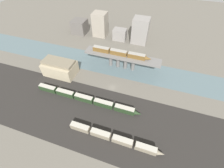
{
  "coord_description": "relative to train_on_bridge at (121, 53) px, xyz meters",
  "views": [
    {
      "loc": [
        20.69,
        -63.52,
        74.89
      ],
      "look_at": [
        0.0,
        -0.94,
        4.37
      ],
      "focal_mm": 24.0,
      "sensor_mm": 36.0,
      "label": 1
    }
  ],
  "objects": [
    {
      "name": "train_on_bridge",
      "position": [
        0.0,
        0.0,
        0.0
      ],
      "size": [
        42.68,
        3.11,
        3.63
      ],
      "color": "brown",
      "rests_on": "bridge"
    },
    {
      "name": "train_yard_near",
      "position": [
        12.84,
        -55.73,
        -10.77
      ],
      "size": [
        48.68,
        2.88,
        3.9
      ],
      "color": "gray",
      "rests_on": "ground"
    },
    {
      "name": "ground_plane",
      "position": [
        1.17,
        -22.12,
        -12.68
      ],
      "size": [
        400.0,
        400.0,
        0.0
      ],
      "primitive_type": "plane",
      "color": "#666056"
    },
    {
      "name": "river_water",
      "position": [
        1.17,
        0.0,
        -12.68
      ],
      "size": [
        320.0,
        23.03,
        0.01
      ],
      "primitive_type": "cube",
      "color": "slate",
      "rests_on": "ground"
    },
    {
      "name": "train_yard_mid",
      "position": [
        -10.82,
        -37.72,
        -10.69
      ],
      "size": [
        67.45,
        2.89,
        4.05
      ],
      "color": "#23381E",
      "rests_on": "ground"
    },
    {
      "name": "railbed_yard",
      "position": [
        1.17,
        -46.12,
        -12.68
      ],
      "size": [
        280.0,
        42.0,
        0.01
      ],
      "primitive_type": "cube",
      "color": "#282623",
      "rests_on": "ground"
    },
    {
      "name": "city_block_center",
      "position": [
        -11.49,
        38.21,
        -7.57
      ],
      "size": [
        11.98,
        8.06,
        10.23
      ],
      "primitive_type": "cube",
      "color": "gray",
      "rests_on": "ground"
    },
    {
      "name": "city_block_right",
      "position": [
        6.57,
        39.4,
        -1.57
      ],
      "size": [
        13.62,
        11.22,
        22.23
      ],
      "primitive_type": "cube",
      "color": "gray",
      "rests_on": "ground"
    },
    {
      "name": "city_block_far_left",
      "position": [
        -52.56,
        38.42,
        -6.36
      ],
      "size": [
        13.39,
        13.09,
        12.66
      ],
      "primitive_type": "cube",
      "color": "#605B56",
      "rests_on": "ground"
    },
    {
      "name": "bridge",
      "position": [
        1.17,
        0.0,
        -4.04
      ],
      "size": [
        55.27,
        8.65,
        10.92
      ],
      "color": "slate",
      "rests_on": "ground"
    },
    {
      "name": "city_block_left",
      "position": [
        -31.43,
        40.25,
        -1.93
      ],
      "size": [
        12.48,
        11.29,
        21.51
      ],
      "primitive_type": "cube",
      "color": "gray",
      "rests_on": "ground"
    },
    {
      "name": "warehouse_building",
      "position": [
        -38.68,
        -20.35,
        -7.37
      ],
      "size": [
        22.28,
        13.71,
        11.18
      ],
      "color": "tan",
      "rests_on": "ground"
    }
  ]
}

